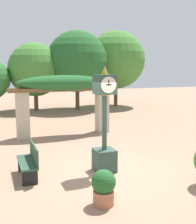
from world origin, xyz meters
name	(u,v)px	position (x,y,z in m)	size (l,w,h in m)	color
ground_plane	(107,171)	(0.00, 0.00, 0.00)	(60.00, 60.00, 0.00)	#9E7A60
pedestal_clock	(104,127)	(-0.05, 0.06, 1.27)	(0.56, 0.57, 2.93)	#2D473D
pergola	(64,90)	(0.00, 4.75, 1.94)	(4.62, 1.11, 2.59)	#BCB299
potted_plant_near_left	(104,187)	(-0.82, -1.79, 0.40)	(0.52, 0.52, 0.77)	#B26B4C
park_bench	(29,162)	(-2.08, 0.33, 0.42)	(0.42, 1.31, 0.89)	#2D4C38
tree_line	(62,64)	(1.83, 12.49, 3.18)	(15.46, 5.00, 5.71)	brown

